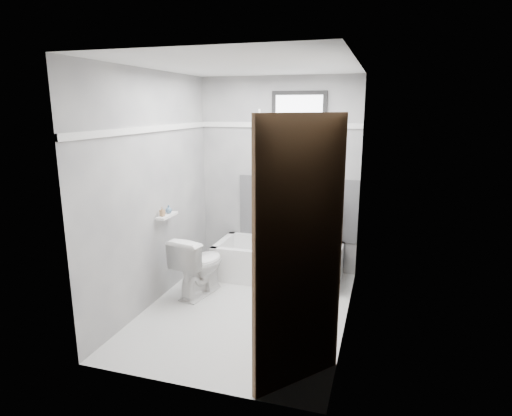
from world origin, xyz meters
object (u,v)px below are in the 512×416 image
at_px(soap_bottle_a, 162,211).
at_px(toilet, 199,265).
at_px(office_chair, 302,231).
at_px(door, 329,275).
at_px(bathtub, 278,261).
at_px(soap_bottle_b, 169,209).

bearing_deg(soap_bottle_a, toilet, 29.52).
height_order(office_chair, door, door).
relative_size(door, soap_bottle_a, 20.65).
bearing_deg(door, office_chair, 104.85).
distance_m(bathtub, office_chair, 0.48).
bearing_deg(bathtub, soap_bottle_a, -140.04).
bearing_deg(soap_bottle_b, soap_bottle_a, -90.00).
bearing_deg(door, toilet, 136.57).
relative_size(toilet, door, 0.34).
height_order(toilet, soap_bottle_b, soap_bottle_b).
bearing_deg(office_chair, soap_bottle_a, -115.79).
distance_m(toilet, soap_bottle_b, 0.70).
relative_size(office_chair, soap_bottle_a, 9.97).
xyz_separation_m(bathtub, soap_bottle_b, (-1.05, -0.74, 0.75)).
distance_m(bathtub, soap_bottle_b, 1.48).
bearing_deg(soap_bottle_b, toilet, 7.34).
bearing_deg(soap_bottle_a, door, -34.77).
distance_m(toilet, soap_bottle_a, 0.73).
height_order(bathtub, soap_bottle_b, soap_bottle_b).
distance_m(office_chair, toilet, 1.28).
height_order(office_chair, soap_bottle_b, office_chair).
bearing_deg(soap_bottle_b, bathtub, 35.15).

